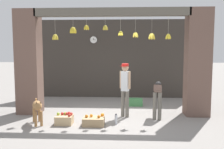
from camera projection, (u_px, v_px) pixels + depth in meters
name	position (u px, v px, depth m)	size (l,w,h in m)	color
ground_plane	(111.00, 116.00, 7.55)	(60.00, 60.00, 0.00)	gray
shop_back_wall	(115.00, 59.00, 10.41)	(6.51, 0.12, 3.23)	#38332D
shop_pillar_left	(29.00, 62.00, 7.82)	(0.70, 0.60, 3.23)	brown
shop_pillar_right	(198.00, 63.00, 7.54)	(0.70, 0.60, 3.23)	brown
storefront_awning	(111.00, 14.00, 7.35)	(4.61, 0.30, 0.94)	#5B564C
dog	(37.00, 107.00, 6.70)	(0.51, 0.84, 0.69)	#9E7042
shopkeeper	(125.00, 86.00, 7.40)	(0.32, 0.30, 1.60)	#6B665B
worker_stooping	(158.00, 95.00, 7.32)	(0.32, 0.79, 1.03)	#6B665B
fruit_crate_oranges	(94.00, 121.00, 6.66)	(0.56, 0.43, 0.29)	tan
fruit_crate_apples	(64.00, 119.00, 6.75)	(0.45, 0.38, 0.32)	tan
produce_box_green	(135.00, 102.00, 8.98)	(0.51, 0.35, 0.25)	#42844C
water_bottle	(116.00, 119.00, 6.75)	(0.07, 0.07, 0.29)	silver
wall_clock	(94.00, 40.00, 10.30)	(0.30, 0.03, 0.30)	black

